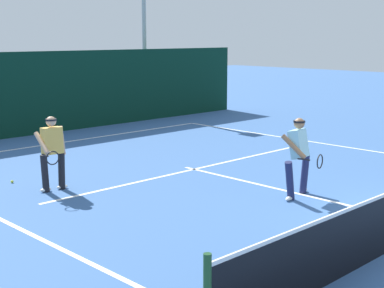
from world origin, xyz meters
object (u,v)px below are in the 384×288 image
at_px(light_pole, 144,12).
at_px(tennis_ball, 12,182).
at_px(player_near, 299,154).
at_px(player_far, 52,150).

bearing_deg(light_pole, tennis_ball, -144.05).
distance_m(player_near, tennis_ball, 6.49).
relative_size(player_near, tennis_ball, 25.27).
xyz_separation_m(player_far, light_pole, (9.65, 8.49, 3.41)).
bearing_deg(tennis_ball, light_pole, 35.95).
height_order(tennis_ball, light_pole, light_pole).
relative_size(player_near, player_far, 1.02).
bearing_deg(light_pole, player_far, -138.64).
height_order(player_near, tennis_ball, player_near).
bearing_deg(player_near, light_pole, -128.04).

